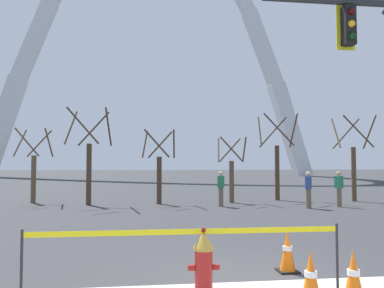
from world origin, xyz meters
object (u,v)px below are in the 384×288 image
(fire_hydrant, at_px, (204,264))
(traffic_cone_by_hydrant, at_px, (287,252))
(pedestrian_walking_left, at_px, (309,189))
(monument_arch, at_px, (153,49))
(traffic_cone_mid_sidewalk, at_px, (311,278))
(traffic_cone_curb_edge, at_px, (354,276))
(pedestrian_walking_right, at_px, (339,189))
(pedestrian_standing_center, at_px, (221,188))

(fire_hydrant, height_order, traffic_cone_by_hydrant, fire_hydrant)
(pedestrian_walking_left, bearing_deg, monument_arch, 97.02)
(traffic_cone_mid_sidewalk, height_order, monument_arch, monument_arch)
(monument_arch, bearing_deg, traffic_cone_by_hydrant, -89.04)
(traffic_cone_curb_edge, height_order, pedestrian_walking_left, pedestrian_walking_left)
(monument_arch, bearing_deg, traffic_cone_mid_sidewalk, -89.36)
(traffic_cone_by_hydrant, relative_size, traffic_cone_mid_sidewalk, 1.00)
(traffic_cone_mid_sidewalk, relative_size, monument_arch, 0.01)
(traffic_cone_mid_sidewalk, relative_size, pedestrian_walking_right, 0.46)
(traffic_cone_by_hydrant, distance_m, monument_arch, 57.89)
(traffic_cone_mid_sidewalk, relative_size, pedestrian_standing_center, 0.46)
(traffic_cone_by_hydrant, relative_size, monument_arch, 0.01)
(monument_arch, distance_m, pedestrian_walking_right, 48.94)
(traffic_cone_mid_sidewalk, height_order, pedestrian_standing_center, pedestrian_standing_center)
(pedestrian_walking_left, distance_m, pedestrian_walking_right, 1.63)
(traffic_cone_curb_edge, bearing_deg, fire_hydrant, 166.04)
(traffic_cone_by_hydrant, bearing_deg, pedestrian_walking_left, 64.40)
(traffic_cone_by_hydrant, xyz_separation_m, pedestrian_walking_right, (6.20, 9.99, 0.46))
(traffic_cone_curb_edge, xyz_separation_m, monument_arch, (-1.25, 56.14, 19.50))
(traffic_cone_mid_sidewalk, bearing_deg, fire_hydrant, 160.31)
(pedestrian_walking_left, relative_size, pedestrian_walking_right, 1.00)
(traffic_cone_curb_edge, xyz_separation_m, pedestrian_standing_center, (0.65, 12.48, 0.46))
(monument_arch, xyz_separation_m, pedestrian_walking_right, (7.11, -44.52, -19.04))
(pedestrian_walking_left, bearing_deg, traffic_cone_curb_edge, -110.79)
(traffic_cone_by_hydrant, relative_size, traffic_cone_curb_edge, 1.00)
(fire_hydrant, height_order, traffic_cone_curb_edge, fire_hydrant)
(traffic_cone_mid_sidewalk, xyz_separation_m, pedestrian_walking_left, (4.90, 11.26, 0.46))
(pedestrian_walking_left, height_order, pedestrian_standing_center, same)
(traffic_cone_curb_edge, bearing_deg, traffic_cone_by_hydrant, 101.67)
(pedestrian_walking_left, xyz_separation_m, pedestrian_walking_right, (1.59, 0.36, 0.00))
(fire_hydrant, bearing_deg, traffic_cone_curb_edge, -13.96)
(traffic_cone_mid_sidewalk, bearing_deg, monument_arch, 90.64)
(fire_hydrant, xyz_separation_m, pedestrian_walking_left, (6.31, 10.76, 0.35))
(traffic_cone_curb_edge, bearing_deg, pedestrian_walking_left, 69.21)
(traffic_cone_mid_sidewalk, height_order, pedestrian_walking_right, pedestrian_walking_right)
(traffic_cone_curb_edge, xyz_separation_m, pedestrian_walking_left, (4.28, 11.26, 0.46))
(pedestrian_walking_right, bearing_deg, pedestrian_standing_center, 170.60)
(monument_arch, distance_m, pedestrian_standing_center, 47.66)
(fire_hydrant, relative_size, traffic_cone_curb_edge, 1.36)
(monument_arch, bearing_deg, pedestrian_standing_center, -87.51)
(traffic_cone_curb_edge, bearing_deg, monument_arch, 91.28)
(traffic_cone_by_hydrant, xyz_separation_m, pedestrian_standing_center, (0.98, 10.85, 0.46))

